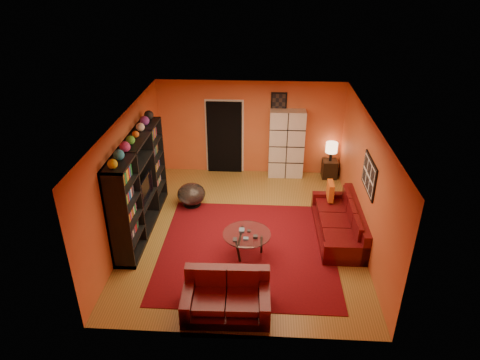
# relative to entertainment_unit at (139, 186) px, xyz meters

# --- Properties ---
(floor) EXTENTS (6.00, 6.00, 0.00)m
(floor) POSITION_rel_entertainment_unit_xyz_m (2.27, 0.00, -1.05)
(floor) COLOR olive
(floor) RESTS_ON ground
(ceiling) EXTENTS (6.00, 6.00, 0.00)m
(ceiling) POSITION_rel_entertainment_unit_xyz_m (2.27, 0.00, 1.55)
(ceiling) COLOR white
(ceiling) RESTS_ON wall_back
(wall_back) EXTENTS (6.00, 0.00, 6.00)m
(wall_back) POSITION_rel_entertainment_unit_xyz_m (2.27, 3.00, 0.25)
(wall_back) COLOR #CA572C
(wall_back) RESTS_ON floor
(wall_front) EXTENTS (6.00, 0.00, 6.00)m
(wall_front) POSITION_rel_entertainment_unit_xyz_m (2.27, -3.00, 0.25)
(wall_front) COLOR #CA572C
(wall_front) RESTS_ON floor
(wall_left) EXTENTS (0.00, 6.00, 6.00)m
(wall_left) POSITION_rel_entertainment_unit_xyz_m (-0.23, 0.00, 0.25)
(wall_left) COLOR #CA572C
(wall_left) RESTS_ON floor
(wall_right) EXTENTS (0.00, 6.00, 6.00)m
(wall_right) POSITION_rel_entertainment_unit_xyz_m (4.78, 0.00, 0.25)
(wall_right) COLOR #CA572C
(wall_right) RESTS_ON floor
(rug) EXTENTS (3.60, 3.60, 0.01)m
(rug) POSITION_rel_entertainment_unit_xyz_m (2.38, -0.70, -1.04)
(rug) COLOR #4E090F
(rug) RESTS_ON floor
(doorway) EXTENTS (0.95, 0.10, 2.04)m
(doorway) POSITION_rel_entertainment_unit_xyz_m (1.57, 2.96, -0.03)
(doorway) COLOR black
(doorway) RESTS_ON floor
(wall_art_right) EXTENTS (0.03, 1.00, 0.70)m
(wall_art_right) POSITION_rel_entertainment_unit_xyz_m (4.75, -0.30, 0.55)
(wall_art_right) COLOR black
(wall_art_right) RESTS_ON wall_right
(wall_art_back) EXTENTS (0.42, 0.03, 0.52)m
(wall_art_back) POSITION_rel_entertainment_unit_xyz_m (3.02, 2.98, 1.00)
(wall_art_back) COLOR black
(wall_art_back) RESTS_ON wall_back
(entertainment_unit) EXTENTS (0.45, 3.00, 2.10)m
(entertainment_unit) POSITION_rel_entertainment_unit_xyz_m (0.00, 0.00, 0.00)
(entertainment_unit) COLOR black
(entertainment_unit) RESTS_ON floor
(tv) EXTENTS (0.92, 0.12, 0.53)m
(tv) POSITION_rel_entertainment_unit_xyz_m (0.05, -0.01, -0.07)
(tv) COLOR black
(tv) RESTS_ON entertainment_unit
(sofa) EXTENTS (0.95, 2.26, 0.85)m
(sofa) POSITION_rel_entertainment_unit_xyz_m (4.41, -0.04, -0.77)
(sofa) COLOR #45090D
(sofa) RESTS_ON rug
(loveseat) EXTENTS (1.50, 0.92, 0.85)m
(loveseat) POSITION_rel_entertainment_unit_xyz_m (2.09, -2.42, -0.76)
(loveseat) COLOR #45090D
(loveseat) RESTS_ON rug
(throw_pillow) EXTENTS (0.12, 0.42, 0.42)m
(throw_pillow) POSITION_rel_entertainment_unit_xyz_m (4.22, 0.79, -0.42)
(throw_pillow) COLOR #D65D17
(throw_pillow) RESTS_ON sofa
(coffee_table) EXTENTS (0.97, 0.97, 0.48)m
(coffee_table) POSITION_rel_entertainment_unit_xyz_m (2.36, -0.85, -0.61)
(coffee_table) COLOR silver
(coffee_table) RESTS_ON floor
(storage_cabinet) EXTENTS (0.95, 0.43, 1.88)m
(storage_cabinet) POSITION_rel_entertainment_unit_xyz_m (3.27, 2.80, -0.11)
(storage_cabinet) COLOR silver
(storage_cabinet) RESTS_ON floor
(bowl_chair) EXTENTS (0.69, 0.69, 0.56)m
(bowl_chair) POSITION_rel_entertainment_unit_xyz_m (0.93, 1.02, -0.75)
(bowl_chair) COLOR black
(bowl_chair) RESTS_ON floor
(side_table) EXTENTS (0.40, 0.40, 0.50)m
(side_table) POSITION_rel_entertainment_unit_xyz_m (4.48, 2.75, -0.80)
(side_table) COLOR black
(side_table) RESTS_ON floor
(table_lamp) EXTENTS (0.32, 0.32, 0.53)m
(table_lamp) POSITION_rel_entertainment_unit_xyz_m (4.48, 2.75, -0.18)
(table_lamp) COLOR black
(table_lamp) RESTS_ON side_table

